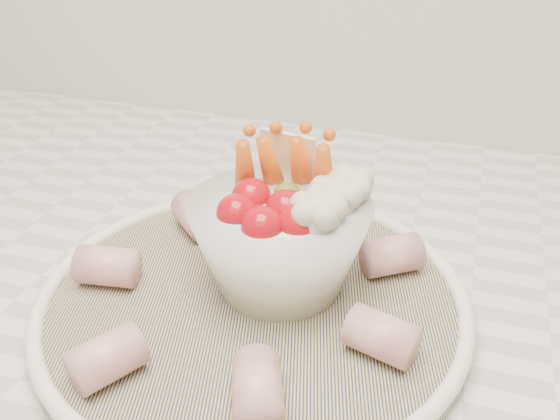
% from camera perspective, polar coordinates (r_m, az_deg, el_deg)
% --- Properties ---
extents(serving_platter, '(0.39, 0.39, 0.02)m').
position_cam_1_polar(serving_platter, '(0.47, -2.49, -8.29)').
color(serving_platter, navy).
rests_on(serving_platter, kitchen_counter).
extents(veggie_bowl, '(0.13, 0.13, 0.11)m').
position_cam_1_polar(veggie_bowl, '(0.46, 0.29, -2.27)').
color(veggie_bowl, white).
rests_on(veggie_bowl, serving_platter).
extents(cured_meat_rolls, '(0.26, 0.27, 0.03)m').
position_cam_1_polar(cured_meat_rolls, '(0.46, -2.63, -6.37)').
color(cured_meat_rolls, '#BD5664').
rests_on(cured_meat_rolls, serving_platter).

